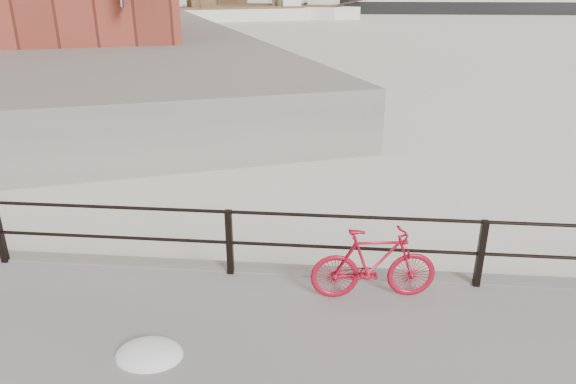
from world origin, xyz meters
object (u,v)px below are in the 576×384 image
(schooner_left, at_px, (238,21))
(workboat_near, at_px, (6,48))
(barque_black, at_px, (501,14))
(workboat_far, at_px, (9,33))
(bicycle, at_px, (374,264))
(schooner_mid, at_px, (268,18))

(schooner_left, height_order, workboat_near, schooner_left)
(barque_black, xyz_separation_m, workboat_far, (-61.53, -47.15, 0.00))
(bicycle, height_order, schooner_left, schooner_left)
(schooner_mid, distance_m, workboat_far, 37.74)
(bicycle, height_order, workboat_far, workboat_far)
(workboat_far, bearing_deg, schooner_mid, 55.26)
(bicycle, distance_m, barque_black, 96.47)
(schooner_left, bearing_deg, schooner_mid, 41.87)
(workboat_near, bearing_deg, schooner_left, 67.99)
(barque_black, height_order, schooner_left, barque_black)
(workboat_near, bearing_deg, bicycle, -55.66)
(schooner_mid, height_order, workboat_near, schooner_mid)
(bicycle, distance_m, workboat_near, 41.10)
(schooner_mid, relative_size, workboat_far, 2.50)
(workboat_near, relative_size, workboat_far, 1.08)
(schooner_mid, xyz_separation_m, workboat_near, (-14.21, -43.70, 0.00))
(bicycle, xyz_separation_m, schooner_left, (-14.65, 67.39, -0.85))
(barque_black, bearing_deg, workboat_near, -131.32)
(barque_black, height_order, workboat_far, barque_black)
(schooner_left, relative_size, workboat_far, 2.04)
(bicycle, relative_size, schooner_left, 0.07)
(schooner_mid, relative_size, workboat_near, 2.32)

